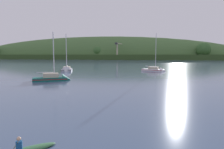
{
  "coord_description": "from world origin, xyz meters",
  "views": [
    {
      "loc": [
        6.43,
        10.96,
        5.05
      ],
      "look_at": [
        0.87,
        44.53,
        1.78
      ],
      "focal_mm": 32.93,
      "sensor_mm": 36.0,
      "label": 1
    }
  ],
  "objects": [
    {
      "name": "sailboat_far_left",
      "position": [
        -18.02,
        71.76,
        0.18
      ],
      "size": [
        5.37,
        8.72,
        12.9
      ],
      "rotation": [
        0.0,
        0.0,
        5.02
      ],
      "color": "#ADB2BC",
      "rests_on": "ground"
    },
    {
      "name": "far_shoreline_hill",
      "position": [
        -46.93,
        250.24,
        0.3
      ],
      "size": [
        442.11,
        83.29,
        53.21
      ],
      "rotation": [
        0.0,
        0.0,
        -0.04
      ],
      "color": "#314A21",
      "rests_on": "ground"
    },
    {
      "name": "sailboat_outer_reach",
      "position": [
        -11.19,
        48.61,
        0.26
      ],
      "size": [
        7.55,
        5.53,
        10.62
      ],
      "rotation": [
        0.0,
        0.0,
        0.46
      ],
      "color": "#0F564C",
      "rests_on": "ground"
    },
    {
      "name": "dockside_crane",
      "position": [
        -22.26,
        217.44,
        8.52
      ],
      "size": [
        6.33,
        13.35,
        17.59
      ],
      "rotation": [
        0.0,
        0.0,
        1.21
      ],
      "color": "#4C4C51",
      "rests_on": "ground"
    },
    {
      "name": "sailboat_near_mooring",
      "position": [
        9.43,
        75.48,
        0.22
      ],
      "size": [
        7.85,
        5.47,
        12.67
      ],
      "rotation": [
        0.0,
        0.0,
        5.82
      ],
      "color": "white",
      "rests_on": "ground"
    }
  ]
}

